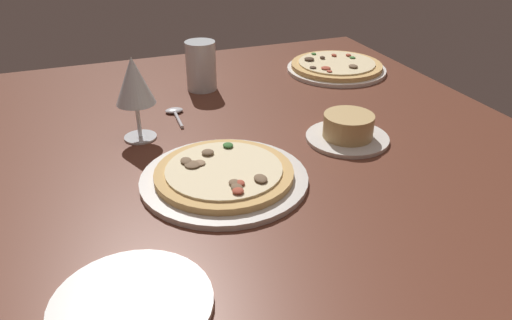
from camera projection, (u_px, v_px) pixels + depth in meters
The scene contains 8 objects.
dining_table at pixel (286, 179), 91.10cm from camera, with size 150.00×110.00×4.00cm, color brown.
pizza_main at pixel (224, 175), 86.07cm from camera, with size 28.69×28.69×3.33cm.
pizza_side at pixel (336, 67), 136.90cm from camera, with size 26.67×26.67×3.37cm.
ramekin_on_saucer at pixel (348, 130), 99.49cm from camera, with size 16.46×16.46×5.41cm.
wine_glass_far at pixel (134, 83), 95.74cm from camera, with size 7.68×7.68×16.77cm.
water_glass at pixel (201, 69), 123.11cm from camera, with size 7.36×7.36×11.90cm.
side_plate at pixel (132, 304), 60.53cm from camera, with size 19.75×19.75×0.90cm, color white.
spoon at pixel (175, 113), 111.34cm from camera, with size 10.49×4.10×1.00cm.
Camera 1 is at (71.22, -33.01, 48.69)cm, focal length 35.46 mm.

